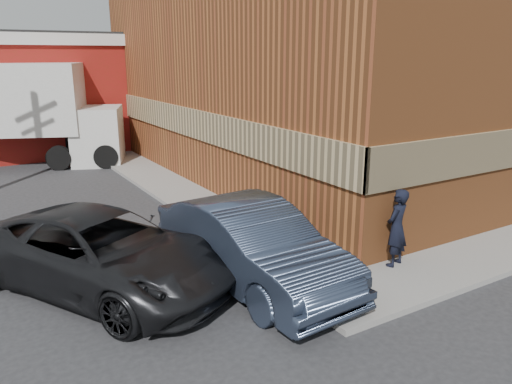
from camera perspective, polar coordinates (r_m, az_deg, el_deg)
ground at (r=10.42m, az=5.69°, el=-10.99°), size 90.00×90.00×0.00m
brick_building at (r=21.68m, az=9.90°, el=15.41°), size 14.25×18.25×9.36m
sidewalk_west at (r=18.15m, az=-10.00°, el=0.66°), size 1.80×18.00×0.12m
man at (r=11.29m, az=15.79°, el=-3.95°), size 0.73×0.59×1.74m
sedan at (r=10.28m, az=-0.51°, el=-6.08°), size 2.18×5.30×1.71m
suv_a at (r=10.53m, az=-17.18°, el=-6.59°), size 5.11×6.32×1.60m
box_truck at (r=23.32m, az=-25.43°, el=8.69°), size 8.99×5.62×4.28m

